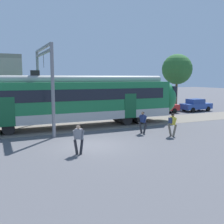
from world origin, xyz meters
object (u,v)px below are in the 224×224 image
object	(u,v)px
pedestrian_grey	(79,136)
parked_car_blue	(196,105)
pedestrian_navy	(143,121)
pedestrian_yellow	(172,123)
parked_car_red	(162,106)

from	to	relation	value
pedestrian_grey	parked_car_blue	distance (m)	22.32
pedestrian_grey	parked_car_blue	world-z (taller)	pedestrian_grey
pedestrian_grey	parked_car_blue	xyz separation A→B (m)	(18.88, 11.92, -0.21)
pedestrian_navy	parked_car_blue	distance (m)	15.59
pedestrian_yellow	parked_car_blue	bearing A→B (deg)	42.05
pedestrian_grey	parked_car_blue	size ratio (longest dim) A/B	0.41
parked_car_blue	pedestrian_navy	bearing A→B (deg)	-146.01
pedestrian_grey	pedestrian_yellow	bearing A→B (deg)	11.65
parked_car_blue	pedestrian_grey	bearing A→B (deg)	-147.74
pedestrian_yellow	parked_car_blue	distance (m)	15.54
pedestrian_navy	parked_car_blue	world-z (taller)	pedestrian_navy
parked_car_red	parked_car_blue	world-z (taller)	same
pedestrian_yellow	parked_car_blue	world-z (taller)	pedestrian_yellow
pedestrian_grey	parked_car_blue	bearing A→B (deg)	32.26
pedestrian_grey	pedestrian_navy	bearing A→B (deg)	28.29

